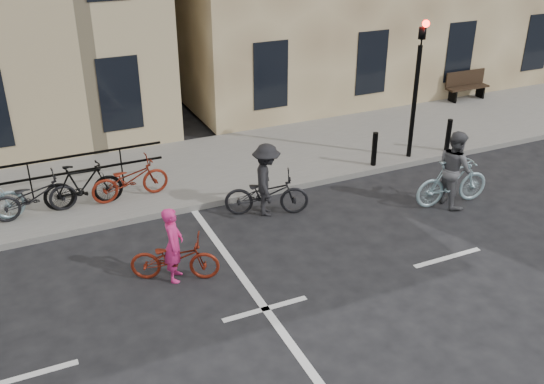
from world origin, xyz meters
name	(u,v)px	position (x,y,z in m)	size (l,w,h in m)	color
ground	(265,309)	(0.00, 0.00, 0.00)	(120.00, 120.00, 0.00)	black
sidewalk	(2,205)	(-4.00, 6.00, 0.07)	(46.00, 4.00, 0.15)	slate
traffic_light	(418,73)	(6.20, 4.34, 2.45)	(0.18, 0.30, 3.90)	black
bollard_east	(374,149)	(5.00, 4.25, 0.60)	(0.14, 0.14, 0.90)	black
bollard_west	(448,135)	(7.40, 4.25, 0.60)	(0.14, 0.14, 0.90)	black
bench	(466,84)	(11.00, 7.73, 0.67)	(1.60, 0.41, 0.97)	black
cyclist_pink	(174,255)	(-1.15, 1.58, 0.52)	(1.76, 1.21, 1.49)	maroon
cyclist_grey	(453,175)	(5.58, 1.87, 0.73)	(1.91, 0.94, 1.81)	#92B4BF
cyclist_dark	(266,187)	(1.47, 3.23, 0.66)	(2.00, 1.30, 1.68)	black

